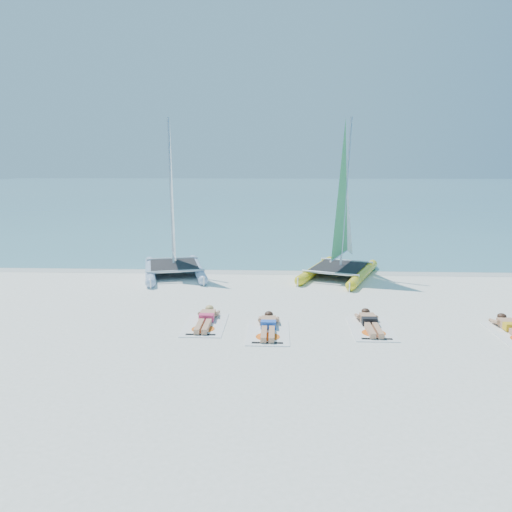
# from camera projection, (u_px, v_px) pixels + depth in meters

# --- Properties ---
(ground) EXTENTS (140.00, 140.00, 0.00)m
(ground) POSITION_uv_depth(u_px,v_px,m) (286.00, 314.00, 13.24)
(ground) COLOR white
(ground) RESTS_ON ground
(sea) EXTENTS (140.00, 115.00, 0.01)m
(sea) POSITION_uv_depth(u_px,v_px,m) (280.00, 190.00, 75.11)
(sea) COLOR #67A5AC
(sea) RESTS_ON ground
(wet_sand_strip) EXTENTS (140.00, 1.40, 0.01)m
(wet_sand_strip) POSITION_uv_depth(u_px,v_px,m) (284.00, 271.00, 18.64)
(wet_sand_strip) COLOR silver
(wet_sand_strip) RESTS_ON ground
(catamaran_blue) EXTENTS (3.05, 4.62, 5.79)m
(catamaran_blue) POSITION_uv_depth(u_px,v_px,m) (173.00, 227.00, 17.81)
(catamaran_blue) COLOR #A2B8D6
(catamaran_blue) RESTS_ON ground
(catamaran_yellow) EXTENTS (3.39, 4.67, 5.78)m
(catamaran_yellow) POSITION_uv_depth(u_px,v_px,m) (343.00, 224.00, 17.75)
(catamaran_yellow) COLOR #F8F61A
(catamaran_yellow) RESTS_ON ground
(towel_a) EXTENTS (1.00, 1.85, 0.02)m
(towel_a) POSITION_uv_depth(u_px,v_px,m) (205.00, 325.00, 12.36)
(towel_a) COLOR white
(towel_a) RESTS_ON ground
(sunbather_a) EXTENTS (0.37, 1.73, 0.26)m
(sunbather_a) POSITION_uv_depth(u_px,v_px,m) (206.00, 318.00, 12.53)
(sunbather_a) COLOR tan
(sunbather_a) RESTS_ON towel_a
(towel_b) EXTENTS (1.00, 1.85, 0.02)m
(towel_b) POSITION_uv_depth(u_px,v_px,m) (268.00, 332.00, 11.82)
(towel_b) COLOR white
(towel_b) RESTS_ON ground
(sunbather_b) EXTENTS (0.37, 1.73, 0.26)m
(sunbather_b) POSITION_uv_depth(u_px,v_px,m) (268.00, 325.00, 11.99)
(sunbather_b) COLOR tan
(sunbather_b) RESTS_ON towel_b
(towel_c) EXTENTS (1.00, 1.85, 0.02)m
(towel_c) POSITION_uv_depth(u_px,v_px,m) (371.00, 329.00, 12.07)
(towel_c) COLOR white
(towel_c) RESTS_ON ground
(sunbather_c) EXTENTS (0.37, 1.73, 0.26)m
(sunbather_c) POSITION_uv_depth(u_px,v_px,m) (370.00, 322.00, 12.24)
(sunbather_c) COLOR tan
(sunbather_c) RESTS_ON towel_c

